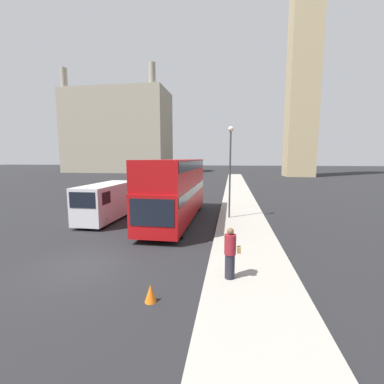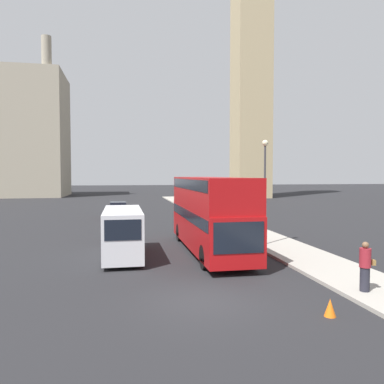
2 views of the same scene
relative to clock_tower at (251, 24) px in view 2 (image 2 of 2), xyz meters
name	(u,v)px [view 2 (image 2 of 2)]	position (x,y,z in m)	size (l,w,h in m)	color
ground_plane	(203,299)	(-21.76, -56.47, -33.09)	(300.00, 300.00, 0.00)	black
sidewalk_strip	(372,287)	(-15.12, -56.47, -33.01)	(3.27, 120.00, 0.15)	#9E998E
clock_tower	(251,24)	(0.00, 0.00, 0.00)	(6.98, 7.15, 64.56)	tan
red_double_decker_bus	(209,210)	(-19.68, -48.58, -30.72)	(2.57, 10.93, 4.23)	#A80F11
white_van	(123,232)	(-24.49, -49.27, -31.72)	(1.96, 5.93, 2.55)	silver
pedestrian	(365,267)	(-15.90, -57.11, -32.04)	(0.56, 0.40, 1.80)	#23232D
street_lamp	(265,177)	(-16.03, -47.72, -28.85)	(0.36, 0.36, 6.32)	#38383D
parked_sedan	(118,211)	(-24.91, -30.21, -32.36)	(1.78, 4.52, 1.60)	maroon
traffic_cone	(330,308)	(-18.25, -58.73, -32.81)	(0.36, 0.36, 0.55)	orange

